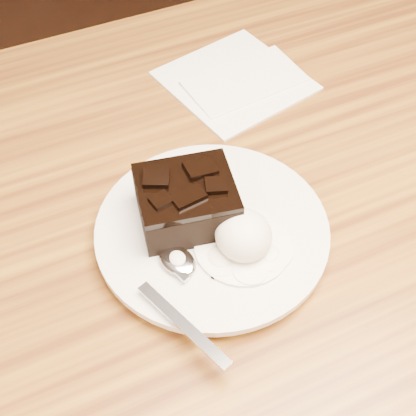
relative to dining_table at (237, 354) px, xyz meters
name	(u,v)px	position (x,y,z in m)	size (l,w,h in m)	color
dining_table	(237,354)	(0.00, 0.00, 0.00)	(1.20, 0.80, 0.75)	#542D12
plate	(212,233)	(-0.06, -0.03, 0.38)	(0.24, 0.24, 0.02)	silver
brownie	(187,204)	(-0.08, -0.01, 0.42)	(0.10, 0.08, 0.04)	black
ice_cream_scoop	(243,235)	(-0.04, -0.06, 0.41)	(0.06, 0.06, 0.05)	white
melt_puddle	(243,246)	(-0.04, -0.06, 0.40)	(0.10, 0.10, 0.00)	white
spoon	(178,261)	(-0.11, -0.06, 0.40)	(0.03, 0.17, 0.01)	silver
napkin	(235,80)	(0.08, 0.20, 0.38)	(0.17, 0.17, 0.01)	white
crumb_a	(260,248)	(-0.03, -0.07, 0.40)	(0.01, 0.01, 0.00)	black
crumb_b	(260,227)	(-0.01, -0.05, 0.40)	(0.01, 0.01, 0.00)	black
crumb_c	(269,254)	(-0.02, -0.08, 0.40)	(0.01, 0.00, 0.00)	black
crumb_d	(214,276)	(-0.08, -0.08, 0.40)	(0.01, 0.01, 0.00)	black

